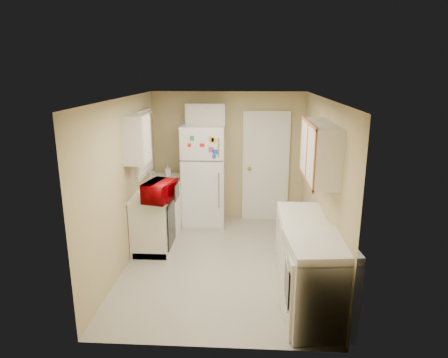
{
  "coord_description": "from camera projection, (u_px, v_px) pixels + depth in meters",
  "views": [
    {
      "loc": [
        0.34,
        -5.4,
        2.76
      ],
      "look_at": [
        0.0,
        0.5,
        1.15
      ],
      "focal_mm": 32.0,
      "sensor_mm": 36.0,
      "label": 1
    }
  ],
  "objects": [
    {
      "name": "left_counter",
      "position": [
        161.0,
        212.0,
        6.76
      ],
      "size": [
        0.6,
        1.8,
        0.9
      ],
      "primitive_type": "cube",
      "color": "silver",
      "rests_on": "floor"
    },
    {
      "name": "soap_bottle",
      "position": [
        168.0,
        171.0,
        7.26
      ],
      "size": [
        0.12,
        0.12,
        0.21
      ],
      "primitive_type": "imported",
      "rotation": [
        0.0,
        0.0,
        0.36
      ],
      "color": "silver",
      "rests_on": "left_counter"
    },
    {
      "name": "ceiling",
      "position": [
        222.0,
        99.0,
        5.32
      ],
      "size": [
        3.8,
        3.8,
        0.0
      ],
      "primitive_type": "plane",
      "color": "white",
      "rests_on": "floor"
    },
    {
      "name": "upper_cabinet_left",
      "position": [
        137.0,
        139.0,
        5.76
      ],
      "size": [
        0.3,
        0.45,
        0.7
      ],
      "primitive_type": "cube",
      "color": "silver",
      "rests_on": "wall_left"
    },
    {
      "name": "upper_cabinet_right",
      "position": [
        320.0,
        151.0,
        4.92
      ],
      "size": [
        0.3,
        1.2,
        0.7
      ],
      "primitive_type": "cube",
      "color": "silver",
      "rests_on": "wall_right"
    },
    {
      "name": "microwave",
      "position": [
        160.0,
        191.0,
        5.85
      ],
      "size": [
        0.59,
        0.42,
        0.36
      ],
      "primitive_type": "imported",
      "rotation": [
        0.0,
        0.0,
        1.33
      ],
      "color": "#920005",
      "rests_on": "left_counter"
    },
    {
      "name": "sink",
      "position": [
        162.0,
        186.0,
        6.8
      ],
      "size": [
        0.54,
        0.74,
        0.16
      ],
      "primitive_type": "cube",
      "color": "gray",
      "rests_on": "left_counter"
    },
    {
      "name": "wall_left",
      "position": [
        125.0,
        183.0,
        5.71
      ],
      "size": [
        3.8,
        3.8,
        0.0
      ],
      "primitive_type": "plane",
      "color": "tan",
      "rests_on": "floor"
    },
    {
      "name": "refrigerator",
      "position": [
        204.0,
        175.0,
        7.27
      ],
      "size": [
        0.77,
        0.75,
        1.84
      ],
      "primitive_type": "cube",
      "rotation": [
        0.0,
        0.0,
        0.02
      ],
      "color": "silver",
      "rests_on": "floor"
    },
    {
      "name": "dishwasher",
      "position": [
        171.0,
        223.0,
        6.16
      ],
      "size": [
        0.03,
        0.58,
        0.72
      ],
      "primitive_type": "cube",
      "color": "black",
      "rests_on": "floor"
    },
    {
      "name": "wall_front",
      "position": [
        209.0,
        240.0,
        3.8
      ],
      "size": [
        2.8,
        2.8,
        0.0
      ],
      "primitive_type": "plane",
      "color": "tan",
      "rests_on": "floor"
    },
    {
      "name": "window_blinds",
      "position": [
        144.0,
        143.0,
        6.62
      ],
      "size": [
        0.1,
        0.98,
        1.08
      ],
      "primitive_type": "cube",
      "color": "silver",
      "rests_on": "wall_left"
    },
    {
      "name": "wall_back",
      "position": [
        228.0,
        157.0,
        7.46
      ],
      "size": [
        2.8,
        2.8,
        0.0
      ],
      "primitive_type": "plane",
      "color": "tan",
      "rests_on": "floor"
    },
    {
      "name": "right_counter",
      "position": [
        305.0,
        261.0,
        5.0
      ],
      "size": [
        0.6,
        2.0,
        0.9
      ],
      "primitive_type": "cube",
      "color": "silver",
      "rests_on": "floor"
    },
    {
      "name": "interior_door",
      "position": [
        266.0,
        167.0,
        7.43
      ],
      "size": [
        0.86,
        0.06,
        2.08
      ],
      "primitive_type": "cube",
      "color": "silver",
      "rests_on": "floor"
    },
    {
      "name": "cabinet_over_fridge",
      "position": [
        206.0,
        115.0,
        7.13
      ],
      "size": [
        0.7,
        0.3,
        0.4
      ],
      "primitive_type": "cube",
      "color": "silver",
      "rests_on": "wall_back"
    },
    {
      "name": "stove",
      "position": [
        317.0,
        283.0,
        4.39
      ],
      "size": [
        0.75,
        0.89,
        1.01
      ],
      "primitive_type": "cube",
      "rotation": [
        0.0,
        0.0,
        0.1
      ],
      "color": "silver",
      "rests_on": "floor"
    },
    {
      "name": "wall_right",
      "position": [
        322.0,
        186.0,
        5.56
      ],
      "size": [
        3.8,
        3.8,
        0.0
      ],
      "primitive_type": "plane",
      "color": "tan",
      "rests_on": "floor"
    },
    {
      "name": "floor",
      "position": [
        222.0,
        262.0,
        5.95
      ],
      "size": [
        3.8,
        3.8,
        0.0
      ],
      "primitive_type": "plane",
      "color": "beige",
      "rests_on": "ground"
    }
  ]
}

